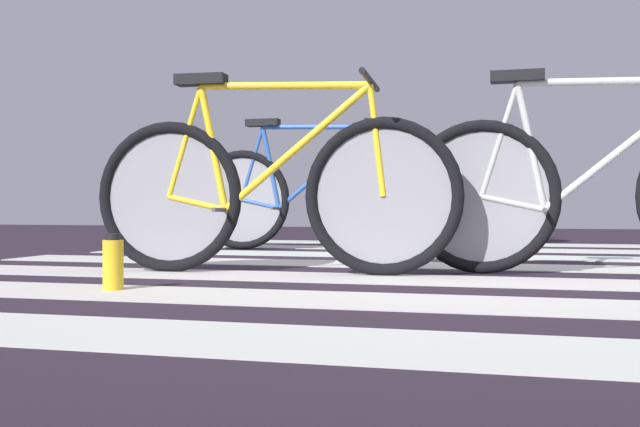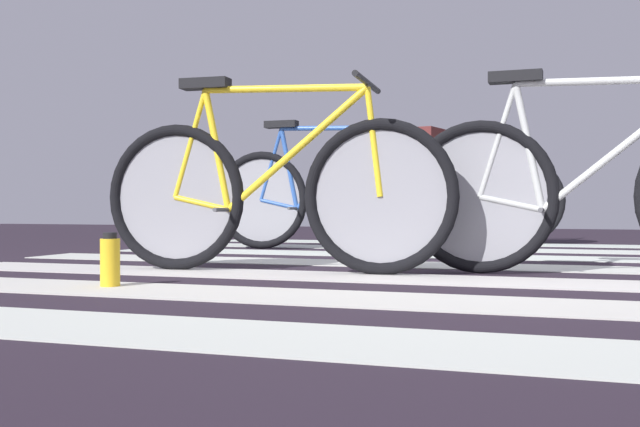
{
  "view_description": "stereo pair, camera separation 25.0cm",
  "coord_description": "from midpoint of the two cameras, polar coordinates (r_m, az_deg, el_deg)",
  "views": [
    {
      "loc": [
        0.2,
        -3.74,
        0.34
      ],
      "look_at": [
        -0.68,
        -0.37,
        0.3
      ],
      "focal_mm": 41.97,
      "sensor_mm": 36.0,
      "label": 1
    },
    {
      "loc": [
        0.45,
        -3.74,
        0.34
      ],
      "look_at": [
        -0.68,
        -0.37,
        0.3
      ],
      "focal_mm": 41.97,
      "sensor_mm": 36.0,
      "label": 2
    }
  ],
  "objects": [
    {
      "name": "bicycle_3_of_4",
      "position": [
        5.28,
        -2.12,
        1.35
      ],
      "size": [
        1.74,
        0.52,
        0.93
      ],
      "rotation": [
        0.0,
        0.0,
        -0.0
      ],
      "color": "black",
      "rests_on": "ground"
    },
    {
      "name": "cyclist_4_of_4",
      "position": [
        6.68,
        5.43,
        3.44
      ],
      "size": [
        0.38,
        0.45,
        1.0
      ],
      "rotation": [
        0.0,
        0.0,
        -0.21
      ],
      "color": "#A87A5B",
      "rests_on": "ground"
    },
    {
      "name": "crosswalk_markings",
      "position": [
        3.95,
        10.26,
        -3.97
      ],
      "size": [
        5.38,
        5.01,
        0.0
      ],
      "color": "beige",
      "rests_on": "ground"
    },
    {
      "name": "bicycle_2_of_4",
      "position": [
        3.54,
        18.36,
        1.69
      ],
      "size": [
        1.74,
        0.52,
        0.93
      ],
      "rotation": [
        0.0,
        0.0,
        -0.02
      ],
      "color": "black",
      "rests_on": "ground"
    },
    {
      "name": "water_bottle",
      "position": [
        2.95,
        -17.6,
        -3.62
      ],
      "size": [
        0.08,
        0.08,
        0.21
      ],
      "color": "gold",
      "rests_on": "ground"
    },
    {
      "name": "ground",
      "position": [
        3.77,
        9.62,
        -4.38
      ],
      "size": [
        18.0,
        14.0,
        0.02
      ],
      "color": "#251C28"
    },
    {
      "name": "bicycle_1_of_4",
      "position": [
        3.5,
        -5.61,
        1.73
      ],
      "size": [
        1.74,
        0.52,
        0.93
      ],
      "rotation": [
        0.0,
        0.0,
        0.06
      ],
      "color": "black",
      "rests_on": "ground"
    },
    {
      "name": "bicycle_4_of_4",
      "position": [
        6.57,
        7.96,
        1.2
      ],
      "size": [
        1.71,
        0.56,
        0.93
      ],
      "rotation": [
        0.0,
        0.0,
        -0.21
      ],
      "color": "black",
      "rests_on": "ground"
    }
  ]
}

